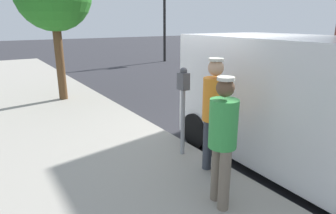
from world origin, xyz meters
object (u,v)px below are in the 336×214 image
pedestrian_in_orange (214,109)px  traffic_light_corner (176,2)px  parked_van (334,109)px  pedestrian_in_green (223,135)px  parking_meter_near (183,97)px

pedestrian_in_orange → traffic_light_corner: size_ratio=0.33×
parked_van → traffic_light_corner: 14.99m
pedestrian_in_orange → pedestrian_in_green: 0.84m
parked_van → parking_meter_near: bearing=-48.5°
parking_meter_near → pedestrian_in_orange: pedestrian_in_orange is taller
parking_meter_near → parked_van: size_ratio=0.29×
traffic_light_corner → pedestrian_in_green: bearing=57.6°
pedestrian_in_orange → traffic_light_corner: bearing=-122.2°
parking_meter_near → parked_van: bearing=131.5°
pedestrian_in_orange → traffic_light_corner: traffic_light_corner is taller
parking_meter_near → parked_van: (-1.50, 1.70, -0.03)m
pedestrian_in_green → traffic_light_corner: size_ratio=0.31×
pedestrian_in_orange → parked_van: (-1.49, 0.95, 0.00)m
parked_van → traffic_light_corner: size_ratio=1.01×
parking_meter_near → pedestrian_in_green: 1.52m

